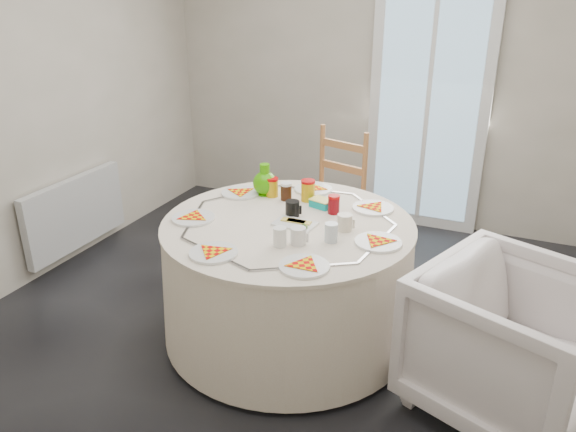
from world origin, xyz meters
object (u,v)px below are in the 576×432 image
at_px(table, 288,280).
at_px(wooden_chair, 328,204).
at_px(armchair, 511,344).
at_px(radiator, 76,213).
at_px(green_pitcher, 265,179).

bearing_deg(table, wooden_chair, 96.93).
bearing_deg(armchair, table, 103.75).
height_order(radiator, green_pitcher, green_pitcher).
xyz_separation_m(table, wooden_chair, (-0.13, 1.05, 0.09)).
relative_size(radiator, armchair, 1.16).
bearing_deg(table, armchair, -7.45).
relative_size(radiator, green_pitcher, 4.94).
height_order(wooden_chair, green_pitcher, wooden_chair).
relative_size(wooden_chair, armchair, 1.20).
xyz_separation_m(radiator, wooden_chair, (1.82, 0.76, 0.09)).
height_order(table, green_pitcher, green_pitcher).
height_order(armchair, green_pitcher, green_pitcher).
distance_m(table, green_pitcher, 0.69).
relative_size(table, armchair, 1.77).
bearing_deg(green_pitcher, wooden_chair, 88.63).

